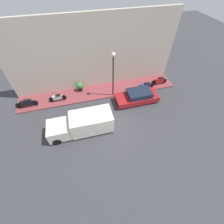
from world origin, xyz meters
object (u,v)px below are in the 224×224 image
(parked_car, at_px, (137,96))
(scooter_silver, at_px, (58,98))
(potted_plant, at_px, (80,86))
(delivery_van, at_px, (82,124))
(streetlamp, at_px, (113,67))
(motorcycle_blue, at_px, (145,86))
(motorcycle_black, at_px, (26,103))
(motorcycle_red, at_px, (159,81))

(parked_car, bearing_deg, scooter_silver, 76.07)
(parked_car, relative_size, potted_plant, 4.24)
(potted_plant, bearing_deg, delivery_van, 175.89)
(delivery_van, distance_m, scooter_silver, 4.80)
(streetlamp, height_order, potted_plant, streetlamp)
(delivery_van, height_order, scooter_silver, delivery_van)
(motorcycle_blue, distance_m, motorcycle_black, 12.47)
(scooter_silver, height_order, potted_plant, potted_plant)
(scooter_silver, bearing_deg, potted_plant, -66.11)
(scooter_silver, distance_m, streetlamp, 6.50)
(delivery_van, relative_size, potted_plant, 5.26)
(potted_plant, bearing_deg, parked_car, -118.83)
(parked_car, xyz_separation_m, motorcycle_black, (1.85, 10.91, -0.02))
(motorcycle_black, height_order, potted_plant, potted_plant)
(parked_car, bearing_deg, potted_plant, 61.17)
(delivery_van, xyz_separation_m, streetlamp, (3.80, -3.72, 2.59))
(scooter_silver, xyz_separation_m, motorcycle_black, (-0.13, 2.96, 0.06))
(delivery_van, height_order, motorcycle_blue, delivery_van)
(motorcycle_blue, height_order, streetlamp, streetlamp)
(parked_car, distance_m, motorcycle_black, 11.07)
(scooter_silver, distance_m, motorcycle_red, 11.35)
(streetlamp, bearing_deg, motorcycle_black, 87.34)
(scooter_silver, relative_size, streetlamp, 0.37)
(motorcycle_blue, xyz_separation_m, streetlamp, (-0.10, 3.76, 2.98))
(scooter_silver, bearing_deg, motorcycle_black, 92.45)
(streetlamp, relative_size, potted_plant, 4.70)
(motorcycle_black, height_order, streetlamp, streetlamp)
(scooter_silver, bearing_deg, streetlamp, -95.27)
(motorcycle_red, bearing_deg, delivery_van, 114.58)
(motorcycle_blue, bearing_deg, scooter_silver, 87.39)
(motorcycle_black, relative_size, motorcycle_red, 1.12)
(parked_car, distance_m, motorcycle_red, 3.90)
(motorcycle_blue, distance_m, streetlamp, 4.80)
(motorcycle_blue, bearing_deg, delivery_van, 117.55)
(motorcycle_black, distance_m, potted_plant, 5.51)
(parked_car, height_order, streetlamp, streetlamp)
(streetlamp, bearing_deg, motorcycle_blue, -88.53)
(motorcycle_blue, bearing_deg, potted_plant, 78.01)
(scooter_silver, bearing_deg, motorcycle_blue, -92.61)
(motorcycle_red, bearing_deg, motorcycle_black, 90.22)
(parked_car, xyz_separation_m, delivery_van, (-2.36, 5.92, 0.32))
(delivery_van, relative_size, motorcycle_blue, 2.64)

